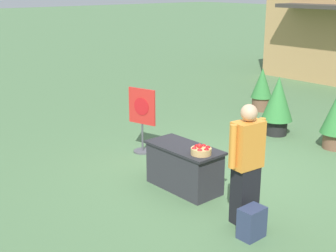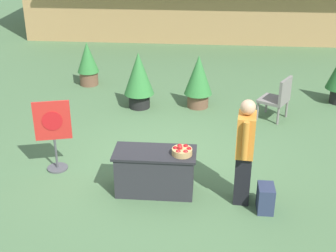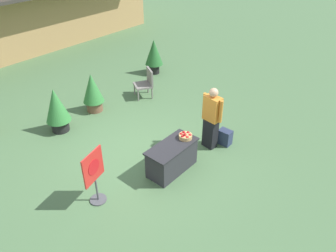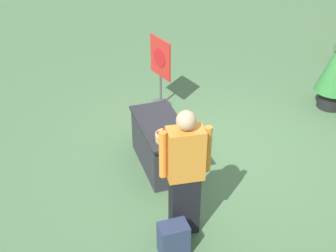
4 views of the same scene
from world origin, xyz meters
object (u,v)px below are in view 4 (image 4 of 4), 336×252
(display_table, at_px, (161,145))
(apple_basket, at_px, (167,136))
(person_visitor, at_px, (185,173))
(poster_board, at_px, (160,69))
(backpack, at_px, (174,239))

(display_table, relative_size, apple_basket, 4.13)
(apple_basket, relative_size, person_visitor, 0.19)
(display_table, xyz_separation_m, apple_basket, (0.43, -0.05, 0.42))
(person_visitor, bearing_deg, display_table, -0.00)
(apple_basket, xyz_separation_m, poster_board, (-2.22, 0.61, -0.07))
(poster_board, bearing_deg, backpack, 59.91)
(apple_basket, height_order, backpack, apple_basket)
(backpack, distance_m, poster_board, 3.66)
(display_table, relative_size, person_visitor, 0.77)
(backpack, relative_size, poster_board, 0.33)
(apple_basket, bearing_deg, person_visitor, -5.28)
(person_visitor, distance_m, poster_board, 3.24)
(person_visitor, bearing_deg, backpack, 149.40)
(person_visitor, relative_size, backpack, 4.02)
(display_table, height_order, person_visitor, person_visitor)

